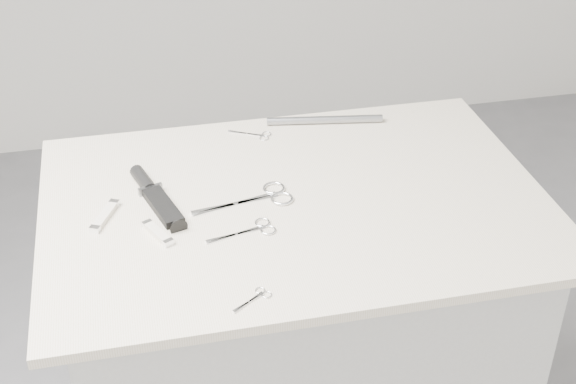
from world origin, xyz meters
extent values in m
cube|color=#B4B4B1|center=(0.00, 0.00, 0.45)|extent=(0.90, 0.60, 0.90)
cube|color=beige|center=(0.00, 0.00, 0.91)|extent=(1.00, 0.70, 0.02)
cube|color=white|center=(-0.12, 0.00, 0.92)|extent=(0.18, 0.06, 0.00)
cylinder|color=white|center=(-0.12, 0.00, 0.92)|extent=(0.01, 0.01, 0.00)
torus|color=white|center=(-0.04, 0.04, 0.92)|extent=(0.05, 0.05, 0.01)
torus|color=white|center=(-0.03, 0.00, 0.92)|extent=(0.05, 0.05, 0.01)
cube|color=white|center=(-0.14, -0.10, 0.92)|extent=(0.12, 0.04, 0.00)
cylinder|color=white|center=(-0.14, -0.10, 0.92)|extent=(0.01, 0.01, 0.00)
torus|color=white|center=(-0.08, -0.07, 0.92)|extent=(0.03, 0.03, 0.00)
torus|color=white|center=(-0.07, -0.10, 0.92)|extent=(0.03, 0.03, 0.00)
cube|color=white|center=(-0.05, 0.28, 0.92)|extent=(0.08, 0.05, 0.00)
cylinder|color=white|center=(-0.05, 0.28, 0.92)|extent=(0.00, 0.00, 0.00)
torus|color=white|center=(-0.01, 0.27, 0.92)|extent=(0.02, 0.02, 0.00)
torus|color=white|center=(-0.01, 0.25, 0.92)|extent=(0.02, 0.02, 0.00)
cube|color=white|center=(-0.15, -0.29, 0.92)|extent=(0.06, 0.05, 0.00)
cylinder|color=white|center=(-0.15, -0.29, 0.92)|extent=(0.00, 0.00, 0.00)
torus|color=white|center=(-0.12, -0.27, 0.92)|extent=(0.02, 0.02, 0.00)
torus|color=white|center=(-0.11, -0.28, 0.92)|extent=(0.02, 0.02, 0.00)
cube|color=black|center=(-0.26, 0.02, 0.93)|extent=(0.07, 0.14, 0.02)
cube|color=gray|center=(-0.28, 0.08, 0.93)|extent=(0.05, 0.02, 0.02)
cylinder|color=black|center=(-0.29, 0.12, 0.93)|extent=(0.05, 0.09, 0.03)
cube|color=beige|center=(-0.37, 0.01, 0.93)|extent=(0.06, 0.10, 0.01)
cube|color=white|center=(-0.35, 0.05, 0.93)|extent=(0.02, 0.02, 0.01)
cube|color=white|center=(-0.39, -0.03, 0.93)|extent=(0.02, 0.02, 0.01)
cube|color=beige|center=(-0.28, -0.07, 0.93)|extent=(0.05, 0.08, 0.01)
cube|color=white|center=(-0.29, -0.03, 0.93)|extent=(0.02, 0.02, 0.01)
cube|color=white|center=(-0.26, -0.10, 0.93)|extent=(0.02, 0.02, 0.01)
cylinder|color=gray|center=(0.14, 0.30, 0.93)|extent=(0.27, 0.06, 0.02)
camera|label=1|loc=(-0.30, -1.30, 1.80)|focal=50.00mm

